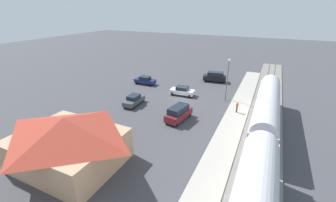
% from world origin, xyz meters
% --- Properties ---
extents(ground_plane, '(200.00, 200.00, 0.00)m').
position_xyz_m(ground_plane, '(0.00, 0.00, 0.00)').
color(ground_plane, '#424247').
extents(railway_track, '(4.80, 70.00, 0.30)m').
position_xyz_m(railway_track, '(-14.00, 0.00, 0.09)').
color(railway_track, slate).
rests_on(railway_track, ground).
extents(platform, '(3.20, 46.00, 0.30)m').
position_xyz_m(platform, '(-10.00, 0.00, 0.15)').
color(platform, '#A8A399').
rests_on(platform, ground).
extents(station_building, '(11.15, 8.99, 5.38)m').
position_xyz_m(station_building, '(4.00, 22.00, 2.80)').
color(station_building, tan).
rests_on(station_building, ground).
extents(pedestrian_on_platform, '(0.36, 0.36, 1.71)m').
position_xyz_m(pedestrian_on_platform, '(-9.92, 2.47, 1.28)').
color(pedestrian_on_platform, '#333338').
rests_on(pedestrian_on_platform, platform).
extents(sedan_navy, '(4.51, 2.30, 1.74)m').
position_xyz_m(sedan_navy, '(10.40, -4.10, 0.88)').
color(sedan_navy, navy).
rests_on(sedan_navy, ground).
extents(sedan_charcoal, '(1.99, 4.56, 1.74)m').
position_xyz_m(sedan_charcoal, '(6.47, 6.20, 0.88)').
color(sedan_charcoal, '#47494F').
rests_on(sedan_charcoal, ground).
extents(suv_black, '(5.15, 2.97, 2.22)m').
position_xyz_m(suv_black, '(-2.76, -12.24, 1.15)').
color(suv_black, black).
rests_on(suv_black, ground).
extents(suv_maroon, '(2.70, 5.15, 2.22)m').
position_xyz_m(suv_maroon, '(-2.53, 8.11, 1.15)').
color(suv_maroon, maroon).
rests_on(suv_maroon, ground).
extents(sedan_white, '(4.59, 2.45, 1.74)m').
position_xyz_m(sedan_white, '(0.70, -1.41, 0.88)').
color(sedan_white, white).
rests_on(sedan_white, ground).
extents(light_pole_near_platform, '(0.44, 0.44, 7.49)m').
position_xyz_m(light_pole_near_platform, '(-7.20, -2.30, 4.74)').
color(light_pole_near_platform, '#515156').
rests_on(light_pole_near_platform, ground).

